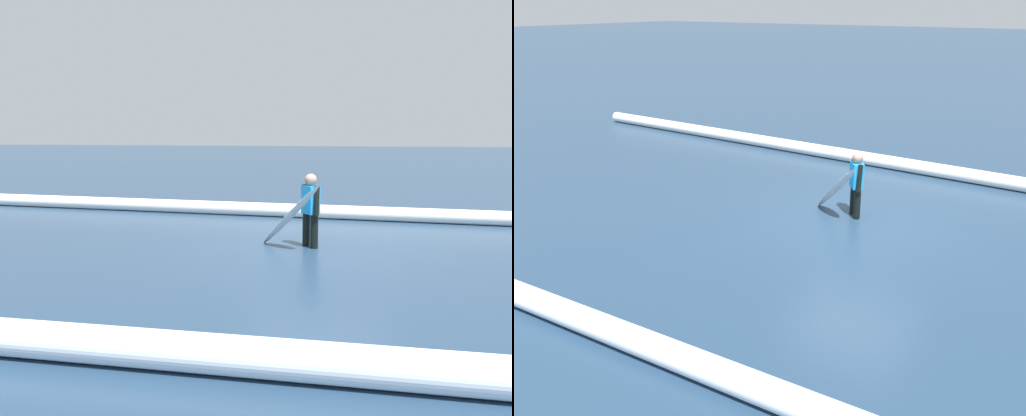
{
  "view_description": "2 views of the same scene",
  "coord_description": "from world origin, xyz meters",
  "views": [
    {
      "loc": [
        -1.48,
        9.76,
        2.01
      ],
      "look_at": [
        0.53,
        2.18,
        1.01
      ],
      "focal_mm": 40.1,
      "sensor_mm": 36.0,
      "label": 1
    },
    {
      "loc": [
        -4.08,
        9.24,
        4.04
      ],
      "look_at": [
        0.3,
        2.62,
        1.06
      ],
      "focal_mm": 38.41,
      "sensor_mm": 36.0,
      "label": 2
    }
  ],
  "objects": [
    {
      "name": "surfer",
      "position": [
        0.18,
        -0.32,
        0.74
      ],
      "size": [
        0.37,
        0.49,
        1.33
      ],
      "rotation": [
        0.0,
        0.0,
        5.41
      ],
      "color": "black",
      "rests_on": "ground_plane"
    },
    {
      "name": "ground_plane",
      "position": [
        0.0,
        0.0,
        0.0
      ],
      "size": [
        184.91,
        184.91,
        0.0
      ],
      "primitive_type": "plane",
      "color": "#213750"
    },
    {
      "name": "surfboard",
      "position": [
        0.5,
        -0.05,
        0.6
      ],
      "size": [
        1.31,
        1.04,
        1.22
      ],
      "color": "white",
      "rests_on": "ground_plane"
    },
    {
      "name": "wave_crest_foreground",
      "position": [
        -0.94,
        -3.86,
        0.17
      ],
      "size": [
        24.86,
        0.96,
        0.34
      ],
      "primitive_type": "cylinder",
      "rotation": [
        0.0,
        1.57,
        -0.03
      ],
      "color": "white",
      "rests_on": "ground_plane"
    },
    {
      "name": "wave_crest_midground",
      "position": [
        -2.22,
        5.25,
        0.17
      ],
      "size": [
        22.83,
        1.54,
        0.35
      ],
      "primitive_type": "cylinder",
      "rotation": [
        0.0,
        1.57,
        0.05
      ],
      "color": "white",
      "rests_on": "ground_plane"
    }
  ]
}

